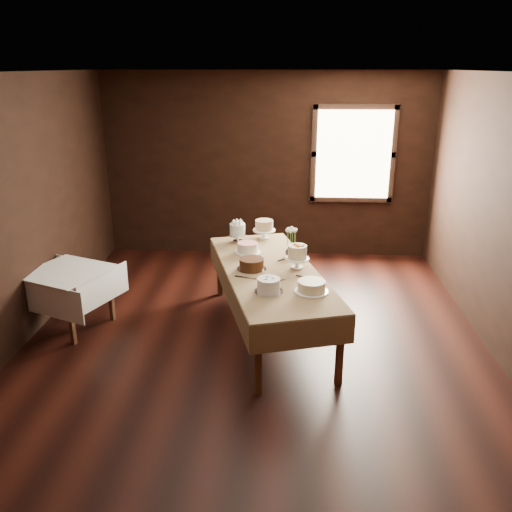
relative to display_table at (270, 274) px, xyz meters
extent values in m
cube|color=black|center=(-0.15, -0.30, -0.71)|extent=(5.00, 6.00, 0.01)
cube|color=beige|center=(-0.15, -0.30, 2.09)|extent=(5.00, 6.00, 0.01)
cube|color=black|center=(-0.15, 2.70, 0.69)|extent=(5.00, 0.02, 2.80)
cube|color=black|center=(-0.15, -3.30, 0.69)|extent=(5.00, 0.02, 2.80)
cube|color=black|center=(-2.65, -0.30, 0.69)|extent=(0.02, 6.00, 2.80)
cube|color=black|center=(2.35, -0.30, 0.69)|extent=(0.02, 6.00, 2.80)
cube|color=#FFEABF|center=(1.15, 2.64, 0.89)|extent=(1.10, 0.05, 1.30)
cube|color=#422516|center=(-0.07, -1.21, -0.36)|extent=(0.07, 0.07, 0.69)
cube|color=#422516|center=(-0.69, 1.00, -0.36)|extent=(0.07, 0.07, 0.69)
cube|color=#422516|center=(0.69, -1.00, -0.36)|extent=(0.07, 0.07, 0.69)
cube|color=#422516|center=(0.07, 1.21, -0.36)|extent=(0.07, 0.07, 0.69)
cube|color=#422516|center=(0.00, 0.00, 0.03)|extent=(1.53, 2.57, 0.04)
cube|color=#91744F|center=(0.00, 0.00, 0.05)|extent=(1.60, 2.64, 0.01)
cube|color=#422516|center=(-2.71, -0.16, -0.39)|extent=(0.06, 0.06, 0.64)
cube|color=#422516|center=(-2.47, 0.43, -0.39)|extent=(0.06, 0.06, 0.64)
cube|color=#422516|center=(-2.11, -0.40, -0.39)|extent=(0.06, 0.06, 0.64)
cube|color=#422516|center=(-1.87, 0.19, -0.39)|extent=(0.06, 0.06, 0.64)
cube|color=#422516|center=(-2.29, 0.01, -0.05)|extent=(0.97, 0.97, 0.04)
cube|color=white|center=(-2.29, 0.01, -0.03)|extent=(1.07, 1.07, 0.01)
cylinder|color=silver|center=(-0.44, 0.92, 0.11)|extent=(0.23, 0.23, 0.11)
cylinder|color=silver|center=(-0.44, 0.92, 0.24)|extent=(0.27, 0.27, 0.13)
cylinder|color=white|center=(-0.11, 1.08, 0.12)|extent=(0.29, 0.29, 0.13)
cylinder|color=#D7B48F|center=(-0.11, 1.08, 0.25)|extent=(0.24, 0.24, 0.12)
cylinder|color=white|center=(-0.28, 0.52, 0.06)|extent=(0.31, 0.31, 0.01)
cylinder|color=silver|center=(-0.28, 0.52, 0.12)|extent=(0.25, 0.25, 0.10)
cylinder|color=silver|center=(-0.20, -0.03, 0.06)|extent=(0.32, 0.32, 0.01)
cylinder|color=#3E1E0C|center=(-0.20, -0.03, 0.13)|extent=(0.37, 0.37, 0.11)
cylinder|color=white|center=(0.29, 0.05, 0.12)|extent=(0.27, 0.27, 0.13)
cylinder|color=beige|center=(0.29, 0.05, 0.26)|extent=(0.27, 0.27, 0.14)
cylinder|color=silver|center=(0.01, -0.62, 0.06)|extent=(0.29, 0.29, 0.01)
cylinder|color=silver|center=(0.01, -0.62, 0.13)|extent=(0.31, 0.31, 0.13)
cylinder|color=white|center=(0.42, -0.59, 0.06)|extent=(0.33, 0.33, 0.01)
cylinder|color=beige|center=(0.42, -0.59, 0.12)|extent=(0.38, 0.38, 0.10)
cube|color=silver|center=(0.16, -0.30, 0.06)|extent=(0.21, 0.16, 0.01)
cube|color=silver|center=(0.43, -0.25, 0.06)|extent=(0.23, 0.12, 0.01)
cube|color=silver|center=(0.20, 0.36, 0.06)|extent=(0.19, 0.18, 0.01)
cube|color=silver|center=(-0.20, -0.28, 0.06)|extent=(0.24, 0.09, 0.01)
imported|color=#2D2823|center=(0.23, 0.42, 0.13)|extent=(0.18, 0.18, 0.14)
camera|label=1|loc=(0.16, -5.35, 2.15)|focal=37.01mm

